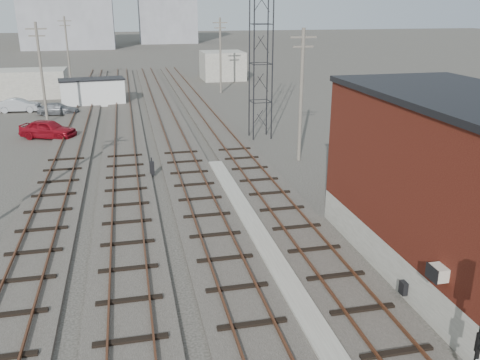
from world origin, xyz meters
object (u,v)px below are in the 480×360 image
object	(u,v)px
car_grey	(58,109)
switch_stand	(152,168)
car_silver	(19,105)
site_trailer	(93,92)
car_red	(48,129)

from	to	relation	value
car_grey	switch_stand	bearing A→B (deg)	-153.37
switch_stand	car_grey	xyz separation A→B (m)	(-8.03, 21.71, 0.03)
switch_stand	car_silver	size ratio (longest dim) A/B	0.28
site_trailer	car_silver	size ratio (longest dim) A/B	1.72
car_red	car_grey	world-z (taller)	car_red
car_red	site_trailer	bearing A→B (deg)	11.98
switch_stand	car_grey	size ratio (longest dim) A/B	0.29
car_silver	site_trailer	bearing A→B (deg)	-68.57
site_trailer	car_silver	xyz separation A→B (m)	(-7.26, -2.26, -0.77)
switch_stand	car_red	xyz separation A→B (m)	(-7.74, 11.83, 0.23)
site_trailer	car_grey	bearing A→B (deg)	-132.24
car_red	switch_stand	bearing A→B (deg)	-123.43
car_silver	car_red	bearing A→B (deg)	-156.18
switch_stand	car_silver	xyz separation A→B (m)	(-12.10, 24.01, 0.13)
site_trailer	car_red	world-z (taller)	site_trailer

